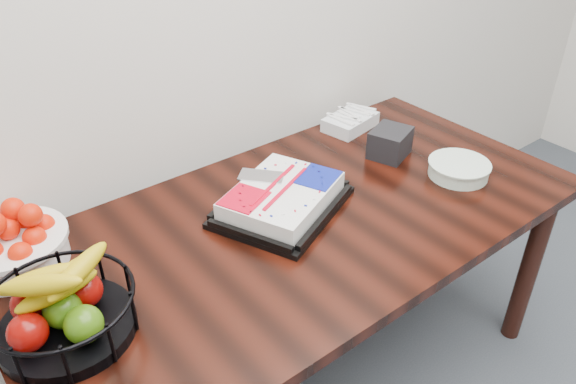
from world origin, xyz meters
TOP-DOWN VIEW (x-y plane):
  - table at (0.00, 2.00)m, footprint 1.80×0.90m
  - cake_tray at (-0.03, 2.07)m, footprint 0.50×0.45m
  - tangerine_bowl at (-0.75, 2.32)m, footprint 0.29×0.29m
  - fruit_basket at (-0.74, 1.98)m, footprint 0.34×0.34m
  - plate_stack at (0.57, 1.86)m, footprint 0.21×0.21m
  - fork_bag at (0.53, 2.35)m, footprint 0.23×0.17m
  - napkin_box at (0.49, 2.10)m, footprint 0.18×0.16m

SIDE VIEW (x-z plane):
  - table at x=0.00m, z-range 0.29..1.04m
  - plate_stack at x=0.57m, z-range 0.75..0.80m
  - fork_bag at x=0.53m, z-range 0.75..0.81m
  - cake_tray at x=-0.03m, z-range 0.75..0.83m
  - napkin_box at x=0.49m, z-range 0.75..0.85m
  - fruit_basket at x=-0.74m, z-range 0.73..0.91m
  - tangerine_bowl at x=-0.75m, z-range 0.74..0.92m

